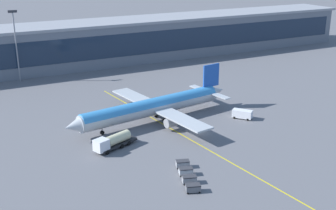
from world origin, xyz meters
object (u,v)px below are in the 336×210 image
object	(u,v)px
baggage_cart_3	(183,164)
fuel_tanker	(113,142)
main_airliner	(153,107)
baggage_cart_2	(186,171)
baggage_cart_1	(189,179)
crew_van	(242,114)
baggage_cart_0	(193,188)

from	to	relation	value
baggage_cart_3	fuel_tanker	bearing A→B (deg)	122.20
main_airliner	baggage_cart_2	xyz separation A→B (m)	(-6.82, -28.51, -3.13)
main_airliner	baggage_cart_1	distance (m)	32.65
crew_van	baggage_cart_3	xyz separation A→B (m)	(-26.88, -16.77, -0.53)
main_airliner	baggage_cart_1	bearing A→B (deg)	-103.91
baggage_cart_2	baggage_cart_3	bearing A→B (deg)	71.83
baggage_cart_1	baggage_cart_3	bearing A→B (deg)	71.83
main_airliner	baggage_cart_2	world-z (taller)	main_airliner
crew_van	baggage_cart_2	distance (m)	34.21
baggage_cart_2	main_airliner	bearing A→B (deg)	76.55
fuel_tanker	baggage_cart_0	bearing A→B (deg)	-75.39
crew_van	fuel_tanker	bearing A→B (deg)	-176.49
baggage_cart_2	baggage_cart_3	size ratio (longest dim) A/B	1.00
fuel_tanker	baggage_cart_3	distance (m)	17.23
main_airliner	baggage_cart_2	bearing A→B (deg)	-103.45
crew_van	baggage_cart_0	world-z (taller)	crew_van
crew_van	main_airliner	bearing A→B (deg)	157.56
baggage_cart_0	baggage_cart_1	xyz separation A→B (m)	(1.00, 3.04, 0.00)
baggage_cart_0	baggage_cart_1	world-z (taller)	same
fuel_tanker	baggage_cart_0	xyz separation A→B (m)	(6.17, -23.68, -0.96)
fuel_tanker	baggage_cart_1	world-z (taller)	fuel_tanker
baggage_cart_0	baggage_cart_2	bearing A→B (deg)	71.83
main_airliner	baggage_cart_3	bearing A→B (deg)	-102.87
fuel_tanker	baggage_cart_3	xyz separation A→B (m)	(9.17, -14.56, -0.96)
baggage_cart_1	baggage_cart_0	bearing A→B (deg)	-108.17
fuel_tanker	baggage_cart_3	world-z (taller)	fuel_tanker
main_airliner	crew_van	bearing A→B (deg)	-22.44
main_airliner	fuel_tanker	bearing A→B (deg)	-143.94
baggage_cart_0	baggage_cart_2	xyz separation A→B (m)	(2.00, 6.08, 0.00)
baggage_cart_0	baggage_cart_3	size ratio (longest dim) A/B	1.00
main_airliner	baggage_cart_1	world-z (taller)	main_airliner
baggage_cart_1	crew_van	bearing A→B (deg)	38.35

